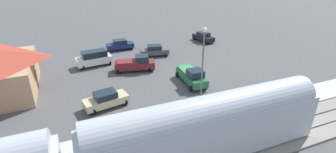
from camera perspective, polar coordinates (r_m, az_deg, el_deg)
ground_plane at (r=33.64m, az=3.70°, el=-0.08°), size 200.00×200.00×0.00m
railway_track at (r=23.63m, az=18.98°, el=-13.13°), size 4.80×70.00×0.30m
platform at (r=26.07m, az=13.37°, el=-8.32°), size 3.20×46.00×0.30m
pedestrian_on_platform at (r=23.28m, az=1.86°, el=-8.62°), size 0.36×0.36×1.71m
pedestrian_waiting_far at (r=30.03m, az=24.38°, el=-2.87°), size 0.36×0.36×1.71m
pickup_maroon at (r=35.40m, az=-7.29°, el=2.88°), size 3.10×5.70×2.14m
suv_white at (r=38.29m, az=-16.18°, el=3.97°), size 2.51×5.09×2.22m
sedan_navy at (r=44.43m, az=-10.66°, el=6.99°), size 1.90×4.52×1.74m
sedan_black at (r=48.81m, az=7.91°, el=8.78°), size 4.76×2.86×1.74m
sedan_charcoal at (r=40.86m, az=-3.05°, el=5.83°), size 2.68×4.77×1.74m
sedan_tan at (r=27.27m, az=-13.71°, el=-5.00°), size 2.65×4.77×1.74m
pickup_green at (r=31.57m, az=5.33°, el=0.19°), size 5.47×2.63×2.14m
light_pole_near_platform at (r=25.06m, az=7.78°, el=3.77°), size 0.44×0.44×8.37m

